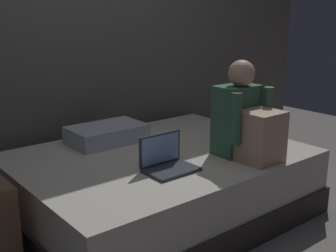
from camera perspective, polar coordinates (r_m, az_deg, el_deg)
name	(u,v)px	position (r m, az deg, el deg)	size (l,w,h in m)	color
ground_plane	(164,239)	(2.91, -0.49, -14.70)	(8.00, 8.00, 0.00)	gray
wall_back	(68,23)	(3.55, -13.08, 13.15)	(5.60, 0.10, 2.70)	#605B56
bed	(160,184)	(3.13, -1.08, -7.69)	(2.00, 1.50, 0.47)	#332D2B
person_sitting	(246,121)	(2.94, 10.30, 0.66)	(0.39, 0.44, 0.66)	#38664C
laptop	(167,161)	(2.71, -0.17, -4.70)	(0.32, 0.23, 0.22)	#333842
pillow	(107,134)	(3.30, -8.08, -1.03)	(0.56, 0.36, 0.13)	silver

